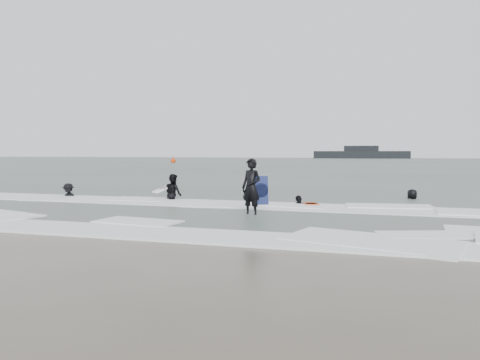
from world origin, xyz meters
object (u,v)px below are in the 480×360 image
(surfer_centre, at_px, (251,216))
(surfer_wading, at_px, (173,201))
(surfer_right_near, at_px, (299,206))
(vessel_horizon, at_px, (361,154))
(buoy, at_px, (173,161))
(surfer_breaker, at_px, (69,198))
(surfer_right_far, at_px, (412,200))

(surfer_centre, distance_m, surfer_wading, 5.87)
(surfer_right_near, height_order, vessel_horizon, vessel_horizon)
(surfer_centre, height_order, vessel_horizon, vessel_horizon)
(surfer_wading, distance_m, buoy, 73.33)
(surfer_centre, distance_m, vessel_horizon, 146.53)
(surfer_centre, bearing_deg, surfer_wading, 161.26)
(surfer_wading, xyz_separation_m, surfer_right_near, (5.59, -0.24, 0.00))
(surfer_wading, xyz_separation_m, vessel_horizon, (-0.69, 142.81, 1.56))
(surfer_breaker, bearing_deg, vessel_horizon, 84.87)
(surfer_wading, xyz_separation_m, surfer_breaker, (-5.24, -0.28, 0.00))
(surfer_breaker, bearing_deg, buoy, 108.95)
(surfer_centre, relative_size, surfer_right_near, 1.23)
(surfer_right_near, distance_m, vessel_horizon, 143.19)
(surfer_centre, relative_size, buoy, 1.17)
(surfer_centre, xyz_separation_m, surfer_wading, (-4.63, 3.62, 0.00))
(surfer_centre, distance_m, surfer_breaker, 10.41)
(vessel_horizon, bearing_deg, surfer_wading, -89.72)
(surfer_breaker, relative_size, surfer_right_near, 0.97)
(surfer_centre, xyz_separation_m, buoy, (-36.92, 69.46, 0.42))
(surfer_right_far, relative_size, buoy, 0.99)
(surfer_wading, height_order, buoy, buoy)
(buoy, height_order, vessel_horizon, vessel_horizon)
(surfer_right_far, distance_m, vessel_horizon, 139.66)
(surfer_wading, height_order, surfer_breaker, surfer_wading)
(surfer_right_far, bearing_deg, surfer_wading, -2.17)
(surfer_breaker, relative_size, buoy, 0.93)
(surfer_wading, relative_size, surfer_breaker, 1.13)
(surfer_breaker, distance_m, surfer_right_far, 15.64)
(surfer_breaker, bearing_deg, surfer_wading, -0.22)
(surfer_centre, height_order, surfer_wading, surfer_centre)
(surfer_centre, bearing_deg, vessel_horizon, 111.41)
(surfer_right_far, bearing_deg, surfer_breaker, -7.67)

